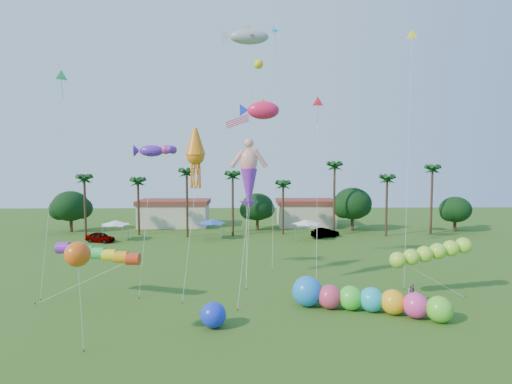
{
  "coord_description": "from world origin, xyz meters",
  "views": [
    {
      "loc": [
        -0.71,
        -22.35,
        11.26
      ],
      "look_at": [
        0.0,
        10.0,
        9.0
      ],
      "focal_mm": 28.0,
      "sensor_mm": 36.0,
      "label": 1
    }
  ],
  "objects_px": {
    "car_a": "(100,237)",
    "caterpillar_inflatable": "(362,299)",
    "spectator_b": "(412,293)",
    "car_b": "(325,233)",
    "blue_ball": "(213,315)"
  },
  "relations": [
    {
      "from": "car_a",
      "to": "caterpillar_inflatable",
      "type": "xyz_separation_m",
      "value": [
        30.03,
        -27.91,
        0.28
      ]
    },
    {
      "from": "spectator_b",
      "to": "car_a",
      "type": "bearing_deg",
      "value": 162.74
    },
    {
      "from": "car_a",
      "to": "caterpillar_inflatable",
      "type": "relative_size",
      "value": 0.37
    },
    {
      "from": "car_a",
      "to": "spectator_b",
      "type": "relative_size",
      "value": 2.62
    },
    {
      "from": "car_b",
      "to": "caterpillar_inflatable",
      "type": "relative_size",
      "value": 0.38
    },
    {
      "from": "car_b",
      "to": "caterpillar_inflatable",
      "type": "xyz_separation_m",
      "value": [
        -3.25,
        -30.95,
        0.28
      ]
    },
    {
      "from": "car_b",
      "to": "blue_ball",
      "type": "bearing_deg",
      "value": 131.13
    },
    {
      "from": "spectator_b",
      "to": "caterpillar_inflatable",
      "type": "xyz_separation_m",
      "value": [
        -4.64,
        -1.84,
        0.19
      ]
    },
    {
      "from": "car_b",
      "to": "blue_ball",
      "type": "xyz_separation_m",
      "value": [
        -14.35,
        -33.68,
        0.17
      ]
    },
    {
      "from": "car_a",
      "to": "spectator_b",
      "type": "xyz_separation_m",
      "value": [
        34.67,
        -26.07,
        0.09
      ]
    },
    {
      "from": "car_a",
      "to": "blue_ball",
      "type": "relative_size",
      "value": 2.4
    },
    {
      "from": "car_b",
      "to": "caterpillar_inflatable",
      "type": "height_order",
      "value": "caterpillar_inflatable"
    },
    {
      "from": "car_b",
      "to": "blue_ball",
      "type": "height_order",
      "value": "blue_ball"
    },
    {
      "from": "car_b",
      "to": "blue_ball",
      "type": "relative_size",
      "value": 2.45
    },
    {
      "from": "spectator_b",
      "to": "caterpillar_inflatable",
      "type": "height_order",
      "value": "caterpillar_inflatable"
    }
  ]
}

